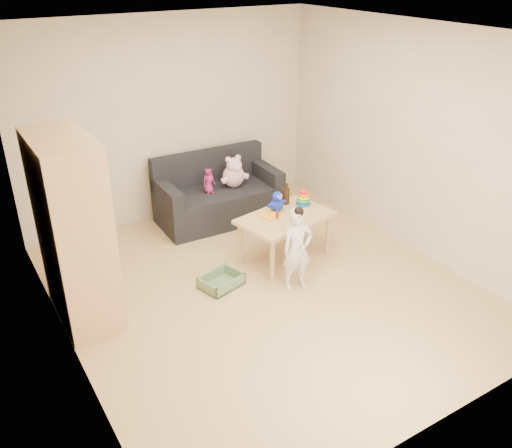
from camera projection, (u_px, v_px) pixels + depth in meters
room at (265, 175)px, 5.21m from camera, size 4.50×4.50×4.50m
wardrobe at (74, 231)px, 5.00m from camera, size 0.51×1.01×1.82m
sofa at (219, 204)px, 7.19m from camera, size 1.61×0.85×0.45m
play_table at (285, 237)px, 6.24m from camera, size 1.15×0.84×0.55m
storage_bin at (221, 281)px, 5.80m from camera, size 0.50×0.42×0.13m
toddler at (297, 250)px, 5.64m from camera, size 0.36×0.28×0.88m
pink_bear at (233, 174)px, 7.08m from camera, size 0.36×0.33×0.36m
doll at (209, 181)px, 6.90m from camera, size 0.18×0.13×0.32m
ring_stacker at (303, 200)px, 6.32m from camera, size 0.17×0.17×0.20m
brown_bottle at (286, 195)px, 6.37m from camera, size 0.09×0.09×0.25m
blue_plush at (277, 201)px, 6.19m from camera, size 0.24×0.22×0.25m
wooden_figure at (277, 214)px, 6.04m from camera, size 0.05×0.05×0.10m
yellow_book at (270, 215)px, 6.12m from camera, size 0.24×0.24×0.02m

